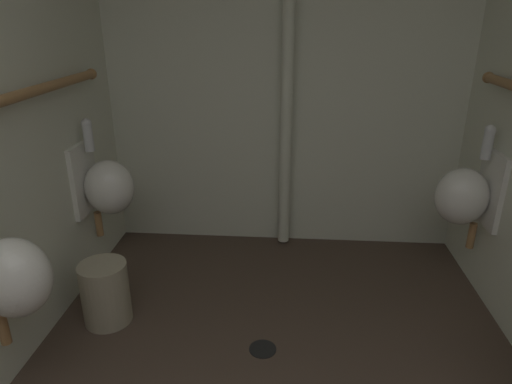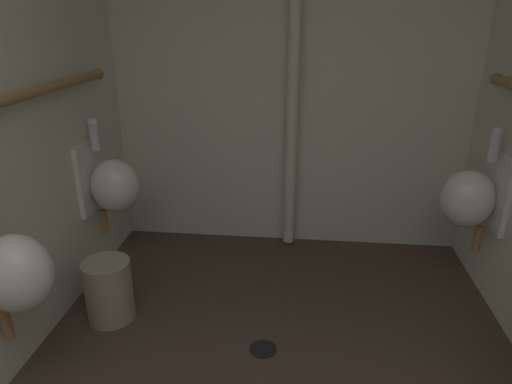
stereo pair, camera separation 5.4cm
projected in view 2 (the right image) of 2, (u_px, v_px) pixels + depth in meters
wall_back at (292, 53)px, 2.98m from camera, size 2.56×0.06×2.71m
urinal_left_mid at (11, 271)px, 1.85m from camera, size 0.32×0.30×0.76m
urinal_left_far at (111, 184)px, 2.79m from camera, size 0.32×0.30×0.76m
urinal_right_far at (472, 197)px, 2.59m from camera, size 0.32×0.30×0.76m
standpipe_back_wall at (294, 55)px, 2.88m from camera, size 0.08×0.08×2.66m
floor_drain at (263, 349)px, 2.31m from camera, size 0.14×0.14×0.01m
waste_bin at (109, 290)px, 2.50m from camera, size 0.26×0.26×0.35m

